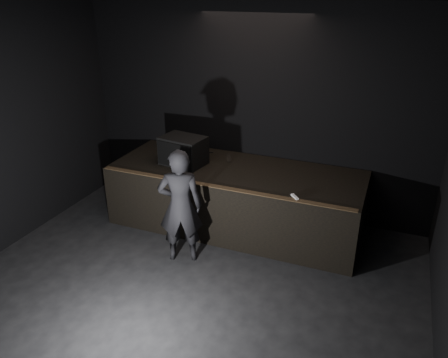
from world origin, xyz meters
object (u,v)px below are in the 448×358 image
laptop (197,158)px  beer_can (196,162)px  person (180,206)px  stage_riser (236,198)px  stage_monitor (183,151)px

laptop → beer_can: size_ratio=2.13×
beer_can → person: (0.24, -1.03, -0.24)m
stage_riser → person: (-0.38, -1.20, 0.35)m
stage_riser → stage_monitor: 1.15m
stage_monitor → laptop: size_ratio=1.96×
stage_riser → stage_monitor: size_ratio=5.30×
stage_monitor → person: person is taller
stage_monitor → person: (0.50, -1.10, -0.38)m
laptop → stage_riser: bearing=-23.1°
stage_monitor → laptop: stage_monitor is taller
beer_can → laptop: bearing=111.3°
person → stage_riser: bearing=-130.0°
laptop → beer_can: 0.28m
stage_riser → laptop: bearing=172.6°
laptop → person: (0.35, -1.29, -0.21)m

